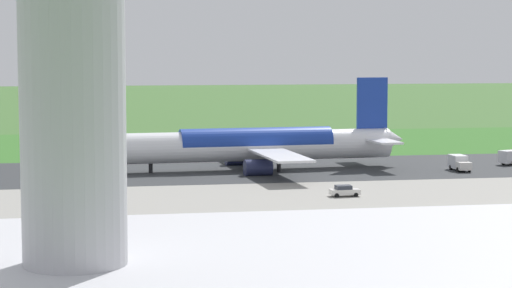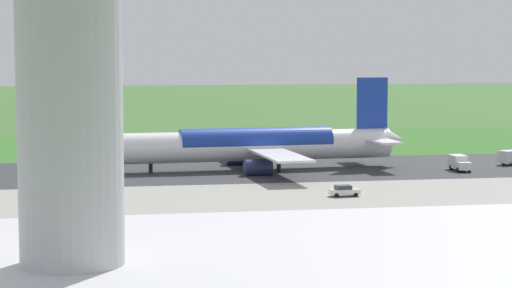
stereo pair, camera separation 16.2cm
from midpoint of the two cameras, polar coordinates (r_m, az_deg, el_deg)
The scene contains 9 objects.
ground_plane at distance 170.99m, azimuth 1.27°, elevation -1.48°, with size 800.00×800.00×0.00m, color #3D662D.
runway_asphalt at distance 170.99m, azimuth 1.27°, elevation -1.47°, with size 600.00×34.80×0.06m, color #2D3033.
apron_concrete at distance 120.35m, azimuth 6.21°, elevation -4.47°, with size 440.00×110.00×0.05m, color gray.
grass_verge_foreground at distance 209.57m, azimuth -0.85°, elevation -0.18°, with size 600.00×80.00×0.04m, color #346B27.
airliner_main at distance 169.91m, azimuth 0.15°, elevation -0.05°, with size 54.14×44.30×15.88m.
service_truck_fuel at distance 172.37m, azimuth 11.68°, elevation -1.07°, with size 2.37×5.83×2.65m.
service_car_ops at distance 140.10m, azimuth 5.14°, elevation -2.70°, with size 4.23×1.97×1.62m.
no_stopping_sign at distance 214.62m, azimuth 5.07°, elevation 0.36°, with size 0.60×0.10×2.77m.
traffic_cone_orange at distance 209.25m, azimuth 3.82°, elevation -0.13°, with size 0.40×0.40×0.55m, color orange.
Camera 2 is at (33.27, 166.43, 20.80)m, focal length 69.32 mm.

